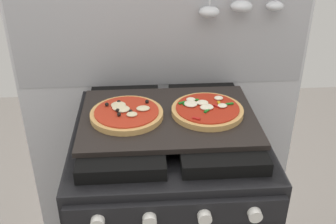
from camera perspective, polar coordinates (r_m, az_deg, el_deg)
name	(u,v)px	position (r m, az deg, el deg)	size (l,w,h in m)	color
kitchen_backsplash	(163,101)	(1.61, -0.73, 1.51)	(1.10, 0.09, 1.55)	silver
baking_tray	(168,117)	(1.26, 0.00, -0.72)	(0.54, 0.38, 0.02)	black
pizza_left	(127,114)	(1.24, -5.85, -0.23)	(0.22, 0.22, 0.03)	tan
pizza_right	(207,110)	(1.26, 5.55, 0.24)	(0.22, 0.22, 0.03)	tan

